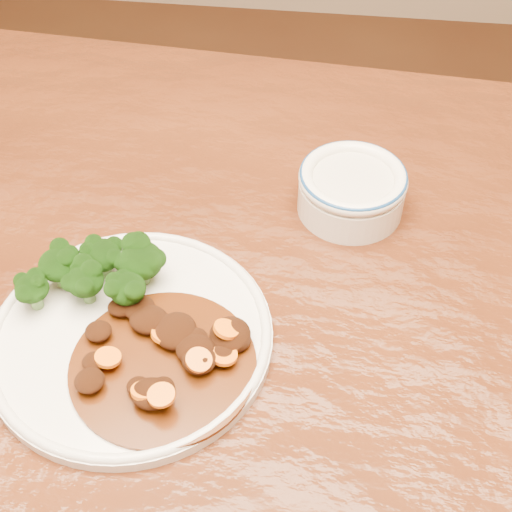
# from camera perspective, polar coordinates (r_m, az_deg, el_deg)

# --- Properties ---
(dining_table) EXTENTS (1.56, 1.00, 0.75)m
(dining_table) POSITION_cam_1_polar(r_m,az_deg,el_deg) (0.72, -1.53, -9.34)
(dining_table) COLOR #51230E
(dining_table) RESTS_ON ground
(dinner_plate) EXTENTS (0.25, 0.25, 0.02)m
(dinner_plate) POSITION_cam_1_polar(r_m,az_deg,el_deg) (0.64, -9.97, -6.29)
(dinner_plate) COLOR white
(dinner_plate) RESTS_ON dining_table
(broccoli_florets) EXTENTS (0.13, 0.08, 0.04)m
(broccoli_florets) POSITION_cam_1_polar(r_m,az_deg,el_deg) (0.66, -12.50, -1.19)
(broccoli_florets) COLOR #64964D
(broccoli_florets) RESTS_ON dinner_plate
(mince_stew) EXTENTS (0.16, 0.16, 0.03)m
(mince_stew) POSITION_cam_1_polar(r_m,az_deg,el_deg) (0.61, -6.72, -7.58)
(mince_stew) COLOR #4F2208
(mince_stew) RESTS_ON dinner_plate
(dip_bowl) EXTENTS (0.11, 0.11, 0.05)m
(dip_bowl) POSITION_cam_1_polar(r_m,az_deg,el_deg) (0.74, 7.67, 5.36)
(dip_bowl) COLOR white
(dip_bowl) RESTS_ON dining_table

